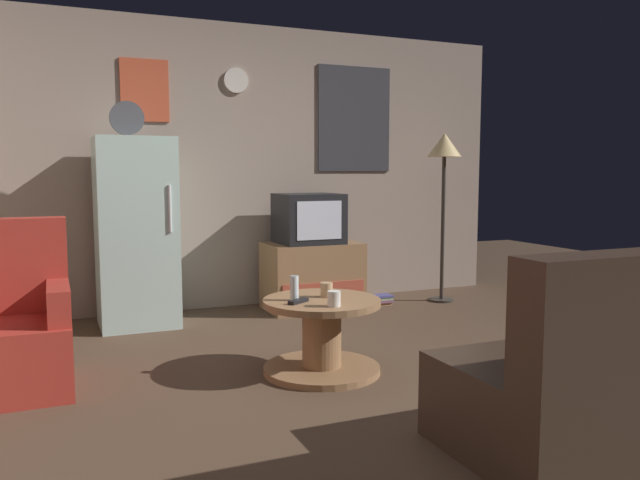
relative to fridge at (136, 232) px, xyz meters
name	(u,v)px	position (x,y,z in m)	size (l,w,h in m)	color
ground_plane	(362,384)	(1.01, -2.00, -0.75)	(12.00, 12.00, 0.00)	#4C3828
wall_with_art	(243,167)	(1.02, 0.45, 0.52)	(5.20, 0.12, 2.54)	gray
fridge	(136,232)	(0.00, 0.00, 0.00)	(0.60, 0.62, 1.77)	silver
tv_stand	(312,276)	(1.53, 0.01, -0.46)	(0.84, 0.53, 0.60)	#8E6642
crt_tv	(309,218)	(1.49, 0.01, 0.06)	(0.54, 0.51, 0.44)	black
standing_lamp	(444,158)	(2.80, -0.16, 0.60)	(0.32, 0.32, 1.59)	#332D28
coffee_table	(322,336)	(0.88, -1.71, -0.52)	(0.72, 0.72, 0.46)	#8E6642
wine_glass	(294,288)	(0.71, -1.68, -0.22)	(0.05, 0.05, 0.15)	silver
mug_ceramic_white	(334,299)	(0.86, -1.93, -0.25)	(0.08, 0.08, 0.09)	silver
mug_ceramic_tan	(327,290)	(0.93, -1.66, -0.25)	(0.08, 0.08, 0.09)	tan
remote_control	(298,301)	(0.71, -1.76, -0.28)	(0.15, 0.04, 0.02)	black
armchair	(6,331)	(-0.88, -1.29, -0.42)	(0.68, 0.68, 0.96)	#A52D23
couch	(636,376)	(1.79, -3.20, -0.44)	(1.70, 0.80, 0.92)	#38281E
book_stack	(381,300)	(2.17, -0.09, -0.71)	(0.20, 0.17, 0.09)	tan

